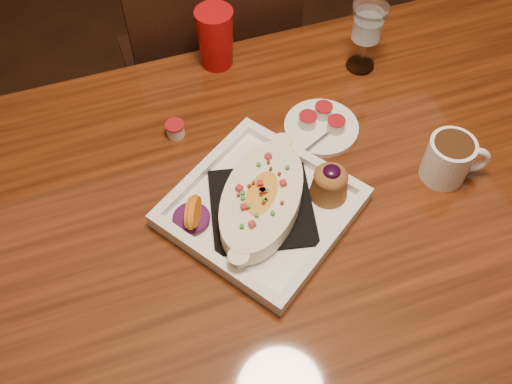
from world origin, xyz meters
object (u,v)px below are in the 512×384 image
object	(u,v)px
table	(299,232)
plate	(267,201)
goblet	(367,26)
red_tumbler	(215,38)
saucer	(321,126)
chair_far	(210,73)
coffee_mug	(450,158)

from	to	relation	value
table	plate	xyz separation A→B (m)	(-0.07, 0.01, 0.13)
goblet	red_tumbler	bearing A→B (deg)	158.68
saucer	red_tumbler	size ratio (longest dim) A/B	1.11
plate	red_tumbler	distance (m)	0.40
chair_far	red_tumbler	world-z (taller)	chair_far
table	saucer	bearing A→B (deg)	56.66
chair_far	red_tumbler	bearing A→B (deg)	80.98
saucer	red_tumbler	bearing A→B (deg)	118.55
table	chair_far	xyz separation A→B (m)	(-0.00, 0.63, -0.15)
coffee_mug	red_tumbler	xyz separation A→B (m)	(-0.31, 0.42, 0.02)
goblet	chair_far	bearing A→B (deg)	126.02
chair_far	red_tumbler	distance (m)	0.39
chair_far	saucer	bearing A→B (deg)	101.70
plate	red_tumbler	xyz separation A→B (m)	(0.03, 0.39, 0.04)
table	chair_far	size ratio (longest dim) A/B	1.61
chair_far	saucer	distance (m)	0.55
chair_far	goblet	distance (m)	0.55
goblet	table	bearing A→B (deg)	-130.58
goblet	red_tumbler	xyz separation A→B (m)	(-0.28, 0.11, -0.04)
table	saucer	size ratio (longest dim) A/B	10.37
saucer	red_tumbler	world-z (taller)	red_tumbler
table	red_tumbler	world-z (taller)	red_tumbler
coffee_mug	red_tumbler	distance (m)	0.52
goblet	saucer	world-z (taller)	goblet
plate	goblet	bearing A→B (deg)	7.98
coffee_mug	saucer	size ratio (longest dim) A/B	0.79
plate	red_tumbler	bearing A→B (deg)	51.73
saucer	red_tumbler	xyz separation A→B (m)	(-0.14, 0.25, 0.05)
table	chair_far	world-z (taller)	chair_far
coffee_mug	goblet	bearing A→B (deg)	114.15
plate	red_tumbler	size ratio (longest dim) A/B	2.99
saucer	goblet	bearing A→B (deg)	42.99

